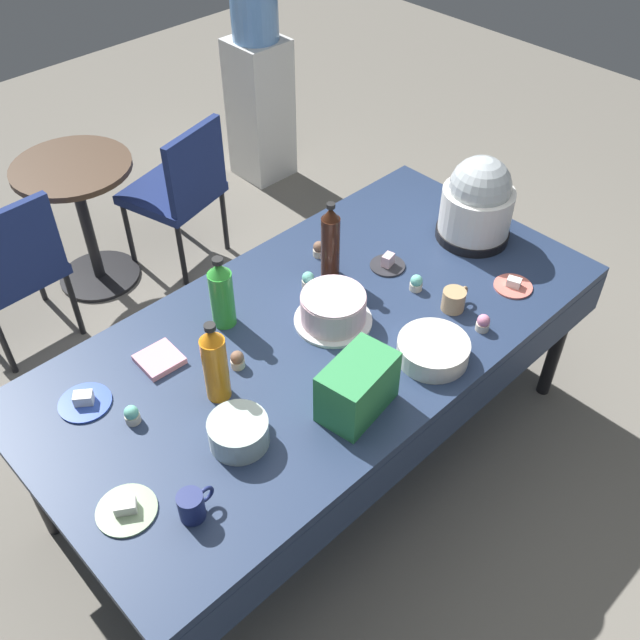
% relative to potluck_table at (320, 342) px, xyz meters
% --- Properties ---
extents(ground, '(9.00, 9.00, 0.00)m').
position_rel_potluck_table_xyz_m(ground, '(0.00, 0.00, -0.69)').
color(ground, slate).
extents(potluck_table, '(2.20, 1.10, 0.75)m').
position_rel_potluck_table_xyz_m(potluck_table, '(0.00, 0.00, 0.00)').
color(potluck_table, navy).
rests_on(potluck_table, ground).
extents(frosted_layer_cake, '(0.29, 0.29, 0.13)m').
position_rel_potluck_table_xyz_m(frosted_layer_cake, '(0.07, -0.00, 0.12)').
color(frosted_layer_cake, silver).
rests_on(frosted_layer_cake, potluck_table).
extents(slow_cooker, '(0.31, 0.31, 0.37)m').
position_rel_potluck_table_xyz_m(slow_cooker, '(0.87, -0.03, 0.23)').
color(slow_cooker, black).
rests_on(slow_cooker, potluck_table).
extents(glass_salad_bowl, '(0.19, 0.19, 0.09)m').
position_rel_potluck_table_xyz_m(glass_salad_bowl, '(-0.54, -0.19, 0.11)').
color(glass_salad_bowl, '#B2C6BC').
rests_on(glass_salad_bowl, potluck_table).
extents(ceramic_snack_bowl, '(0.25, 0.25, 0.08)m').
position_rel_potluck_table_xyz_m(ceramic_snack_bowl, '(0.19, -0.38, 0.10)').
color(ceramic_snack_bowl, silver).
rests_on(ceramic_snack_bowl, potluck_table).
extents(dessert_plate_cobalt, '(0.18, 0.18, 0.05)m').
position_rel_potluck_table_xyz_m(dessert_plate_cobalt, '(-0.81, 0.29, 0.07)').
color(dessert_plate_cobalt, '#2D4CB2').
rests_on(dessert_plate_cobalt, potluck_table).
extents(dessert_plate_charcoal, '(0.14, 0.14, 0.06)m').
position_rel_potluck_table_xyz_m(dessert_plate_charcoal, '(0.46, 0.08, 0.08)').
color(dessert_plate_charcoal, '#2D2D33').
rests_on(dessert_plate_charcoal, potluck_table).
extents(dessert_plate_sage, '(0.18, 0.18, 0.04)m').
position_rel_potluck_table_xyz_m(dessert_plate_sage, '(-0.93, -0.16, 0.07)').
color(dessert_plate_sage, '#8CA87F').
rests_on(dessert_plate_sage, potluck_table).
extents(dessert_plate_coral, '(0.15, 0.15, 0.04)m').
position_rel_potluck_table_xyz_m(dessert_plate_coral, '(0.71, -0.35, 0.07)').
color(dessert_plate_coral, '#E07266').
rests_on(dessert_plate_coral, potluck_table).
extents(cupcake_lemon, '(0.05, 0.05, 0.07)m').
position_rel_potluck_table_xyz_m(cupcake_lemon, '(-0.73, 0.11, 0.09)').
color(cupcake_lemon, beige).
rests_on(cupcake_lemon, potluck_table).
extents(cupcake_vanilla, '(0.05, 0.05, 0.07)m').
position_rel_potluck_table_xyz_m(cupcake_vanilla, '(0.43, -0.41, 0.09)').
color(cupcake_vanilla, beige).
rests_on(cupcake_vanilla, potluck_table).
extents(cupcake_cocoa, '(0.05, 0.05, 0.07)m').
position_rel_potluck_table_xyz_m(cupcake_cocoa, '(0.43, -0.09, 0.09)').
color(cupcake_cocoa, beige).
rests_on(cupcake_cocoa, potluck_table).
extents(cupcake_rose, '(0.05, 0.05, 0.07)m').
position_rel_potluck_table_xyz_m(cupcake_rose, '(-0.33, 0.07, 0.09)').
color(cupcake_rose, beige).
rests_on(cupcake_rose, potluck_table).
extents(cupcake_mint, '(0.05, 0.05, 0.07)m').
position_rel_potluck_table_xyz_m(cupcake_mint, '(0.31, 0.32, 0.09)').
color(cupcake_mint, beige).
rests_on(cupcake_mint, potluck_table).
extents(cupcake_berry, '(0.05, 0.05, 0.07)m').
position_rel_potluck_table_xyz_m(cupcake_berry, '(0.14, 0.21, 0.09)').
color(cupcake_berry, beige).
rests_on(cupcake_berry, potluck_table).
extents(soda_bottle_orange_juice, '(0.08, 0.08, 0.32)m').
position_rel_potluck_table_xyz_m(soda_bottle_orange_juice, '(-0.46, 0.01, 0.21)').
color(soda_bottle_orange_juice, orange).
rests_on(soda_bottle_orange_juice, potluck_table).
extents(soda_bottle_cola, '(0.07, 0.07, 0.33)m').
position_rel_potluck_table_xyz_m(soda_bottle_cola, '(0.26, 0.21, 0.22)').
color(soda_bottle_cola, '#33190F').
rests_on(soda_bottle_cola, potluck_table).
extents(soda_bottle_lime_soda, '(0.09, 0.09, 0.30)m').
position_rel_potluck_table_xyz_m(soda_bottle_lime_soda, '(-0.22, 0.28, 0.20)').
color(soda_bottle_lime_soda, green).
rests_on(soda_bottle_lime_soda, potluck_table).
extents(coffee_mug_navy, '(0.12, 0.08, 0.09)m').
position_rel_potluck_table_xyz_m(coffee_mug_navy, '(-0.80, -0.30, 0.11)').
color(coffee_mug_navy, navy).
rests_on(coffee_mug_navy, potluck_table).
extents(coffee_mug_tan, '(0.13, 0.09, 0.08)m').
position_rel_potluck_table_xyz_m(coffee_mug_tan, '(0.45, -0.26, 0.10)').
color(coffee_mug_tan, tan).
rests_on(coffee_mug_tan, potluck_table).
extents(soda_carton, '(0.28, 0.20, 0.20)m').
position_rel_potluck_table_xyz_m(soda_carton, '(-0.17, -0.35, 0.16)').
color(soda_carton, '#338C4C').
rests_on(soda_carton, potluck_table).
extents(paper_napkin_stack, '(0.15, 0.15, 0.02)m').
position_rel_potluck_table_xyz_m(paper_napkin_stack, '(-0.52, 0.27, 0.07)').
color(paper_napkin_stack, pink).
rests_on(paper_napkin_stack, potluck_table).
extents(maroon_chair_left, '(0.45, 0.45, 0.85)m').
position_rel_potluck_table_xyz_m(maroon_chair_left, '(-0.55, 1.51, -0.20)').
color(maroon_chair_left, navy).
rests_on(maroon_chair_left, ground).
extents(maroon_chair_right, '(0.54, 0.54, 0.85)m').
position_rel_potluck_table_xyz_m(maroon_chair_right, '(0.42, 1.51, -0.20)').
color(maroon_chair_right, navy).
rests_on(maroon_chair_right, ground).
extents(round_cafe_table, '(0.60, 0.60, 0.72)m').
position_rel_potluck_table_xyz_m(round_cafe_table, '(-0.05, 1.73, -0.19)').
color(round_cafe_table, '#473323').
rests_on(round_cafe_table, ground).
extents(water_cooler, '(0.32, 0.32, 1.24)m').
position_rel_potluck_table_xyz_m(water_cooler, '(1.35, 1.95, -0.10)').
color(water_cooler, silver).
rests_on(water_cooler, ground).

